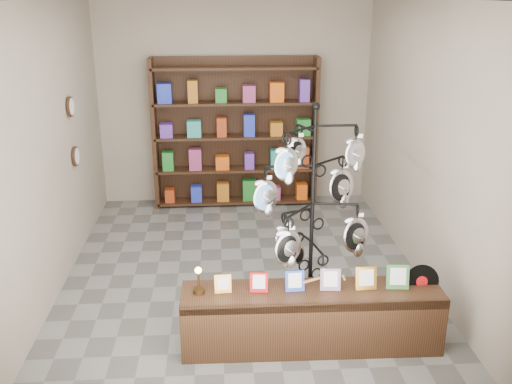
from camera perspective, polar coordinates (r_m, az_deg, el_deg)
ground at (r=6.68m, az=-1.29°, el=-7.93°), size 5.00×5.00×0.00m
room_envelope at (r=6.06m, az=-1.42°, el=7.81°), size 5.00×5.00×5.00m
display_tree at (r=5.16m, az=5.67°, el=-1.18°), size 1.18×1.18×2.18m
front_shelf at (r=5.29m, az=5.55°, el=-12.41°), size 2.33×0.52×0.82m
back_shelving at (r=8.48m, az=-2.08°, el=5.47°), size 2.42×0.36×2.20m
wall_clocks at (r=7.12m, az=-17.82°, el=5.75°), size 0.03×0.24×0.84m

